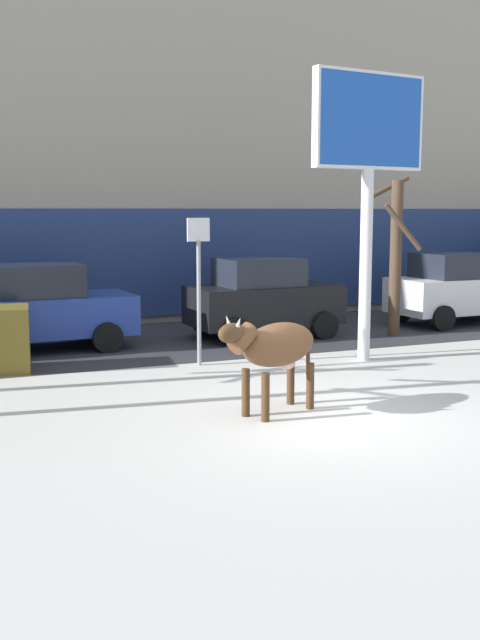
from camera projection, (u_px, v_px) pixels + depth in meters
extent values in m
plane|color=silver|center=(324.00, 419.00, 10.76)|extent=(120.00, 120.00, 0.00)
cube|color=#333338|center=(171.00, 339.00, 17.44)|extent=(60.00, 5.60, 0.01)
cube|color=#A39989|center=(109.00, 86.00, 21.65)|extent=(44.00, 6.00, 13.00)
cube|color=navy|center=(140.00, 263.00, 19.57)|extent=(43.12, 0.10, 2.80)
ellipsoid|color=brown|center=(279.00, 344.00, 10.99)|extent=(1.52, 1.09, 0.64)
cylinder|color=#472D19|center=(265.00, 397.00, 10.61)|extent=(0.12, 0.12, 0.70)
cylinder|color=#472D19|center=(246.00, 393.00, 10.89)|extent=(0.12, 0.12, 0.70)
cylinder|color=#472D19|center=(310.00, 386.00, 11.30)|extent=(0.12, 0.12, 0.70)
cylinder|color=#472D19|center=(291.00, 382.00, 11.57)|extent=(0.12, 0.12, 0.70)
cylinder|color=brown|center=(243.00, 338.00, 10.45)|extent=(0.54, 0.42, 0.44)
ellipsoid|color=#472D19|center=(231.00, 333.00, 10.28)|extent=(0.50, 0.39, 0.28)
cone|color=beige|center=(239.00, 322.00, 10.21)|extent=(0.10, 0.13, 0.15)
cone|color=beige|center=(228.00, 320.00, 10.36)|extent=(0.10, 0.13, 0.15)
cylinder|color=#472D19|center=(308.00, 355.00, 11.50)|extent=(0.06, 0.06, 0.60)
ellipsoid|color=beige|center=(287.00, 363.00, 11.16)|extent=(0.35, 0.33, 0.20)
cylinder|color=silver|center=(366.00, 265.00, 14.76)|extent=(0.24, 0.24, 3.80)
cube|color=silver|center=(369.00, 121.00, 14.37)|extent=(2.53, 0.51, 1.82)
cube|color=#1E51B2|center=(370.00, 121.00, 14.34)|extent=(2.40, 0.45, 1.70)
cube|color=#233D9E|center=(33.00, 316.00, 15.97)|extent=(4.27, 1.93, 0.84)
cube|color=#1E232D|center=(31.00, 280.00, 15.86)|extent=(2.06, 1.63, 0.68)
cylinder|color=black|center=(87.00, 326.00, 17.38)|extent=(0.65, 0.25, 0.64)
cylinder|color=black|center=(107.00, 337.00, 15.80)|extent=(0.65, 0.25, 0.64)
cube|color=black|center=(264.00, 304.00, 17.69)|extent=(3.57, 1.84, 0.90)
cube|color=#1E232D|center=(259.00, 272.00, 17.51)|extent=(1.86, 1.57, 0.64)
cylinder|color=black|center=(289.00, 316.00, 18.99)|extent=(0.65, 0.25, 0.64)
cylinder|color=black|center=(324.00, 325.00, 17.46)|extent=(0.65, 0.25, 0.64)
cylinder|color=black|center=(206.00, 322.00, 18.04)|extent=(0.65, 0.25, 0.64)
cylinder|color=black|center=(235.00, 332.00, 16.51)|extent=(0.65, 0.25, 0.64)
cube|color=white|center=(456.00, 294.00, 19.79)|extent=(3.57, 1.84, 0.90)
cube|color=#1E232D|center=(453.00, 265.00, 19.62)|extent=(1.86, 1.57, 0.64)
cylinder|color=black|center=(467.00, 306.00, 21.10)|extent=(0.65, 0.25, 0.64)
cylinder|color=black|center=(401.00, 310.00, 20.15)|extent=(0.65, 0.25, 0.64)
cylinder|color=black|center=(443.00, 318.00, 18.62)|extent=(0.65, 0.25, 0.64)
cylinder|color=#282833|center=(36.00, 310.00, 19.20)|extent=(0.24, 0.24, 0.88)
cube|color=#386B42|center=(35.00, 280.00, 19.09)|extent=(0.36, 0.22, 0.64)
sphere|color=#9E7051|center=(35.00, 263.00, 19.03)|extent=(0.20, 0.20, 0.20)
cylinder|color=#282833|center=(95.00, 307.00, 19.78)|extent=(0.24, 0.24, 0.88)
cube|color=brown|center=(94.00, 278.00, 19.67)|extent=(0.36, 0.22, 0.64)
sphere|color=beige|center=(94.00, 262.00, 19.60)|extent=(0.20, 0.20, 0.20)
cylinder|color=#4C3828|center=(396.00, 259.00, 17.80)|extent=(0.28, 0.28, 3.66)
cylinder|color=#4C3828|center=(403.00, 227.00, 17.27)|extent=(0.95, 0.35, 1.10)
cylinder|color=#4C3828|center=(385.00, 189.00, 18.12)|extent=(1.25, 0.24, 0.67)
cylinder|color=gray|center=(199.00, 303.00, 14.37)|extent=(0.08, 0.08, 2.40)
cube|color=silver|center=(198.00, 230.00, 14.17)|extent=(0.44, 0.04, 0.44)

